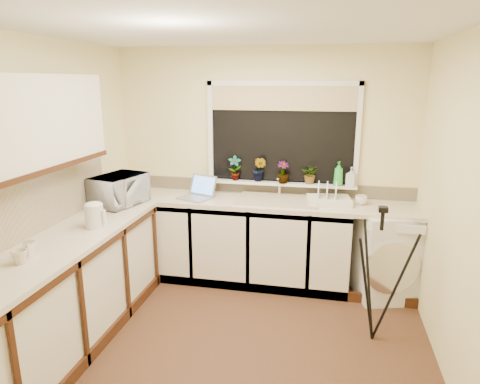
% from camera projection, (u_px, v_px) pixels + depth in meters
% --- Properties ---
extents(floor, '(3.20, 3.20, 0.00)m').
position_uv_depth(floor, '(233.00, 344.00, 3.53)').
color(floor, brown).
rests_on(floor, ground).
extents(ceiling, '(3.20, 3.20, 0.00)m').
position_uv_depth(ceiling, '(231.00, 28.00, 2.91)').
color(ceiling, white).
rests_on(ceiling, ground).
extents(wall_back, '(3.20, 0.00, 3.20)m').
position_uv_depth(wall_back, '(263.00, 164.00, 4.64)').
color(wall_back, beige).
rests_on(wall_back, ground).
extents(wall_front, '(3.20, 0.00, 3.20)m').
position_uv_depth(wall_front, '(152.00, 296.00, 1.80)').
color(wall_front, beige).
rests_on(wall_front, ground).
extents(wall_left, '(0.00, 3.00, 3.00)m').
position_uv_depth(wall_left, '(44.00, 190.00, 3.54)').
color(wall_left, beige).
rests_on(wall_left, ground).
extents(wall_right, '(0.00, 3.00, 3.00)m').
position_uv_depth(wall_right, '(462.00, 214.00, 2.90)').
color(wall_right, beige).
rests_on(wall_right, ground).
extents(base_cabinet_back, '(2.55, 0.60, 0.86)m').
position_uv_depth(base_cabinet_back, '(228.00, 240.00, 4.62)').
color(base_cabinet_back, silver).
rests_on(base_cabinet_back, floor).
extents(base_cabinet_left, '(0.54, 2.40, 0.86)m').
position_uv_depth(base_cabinet_left, '(65.00, 298.00, 3.40)').
color(base_cabinet_left, silver).
rests_on(base_cabinet_left, floor).
extents(worktop_back, '(3.20, 0.60, 0.04)m').
position_uv_depth(worktop_back, '(258.00, 202.00, 4.45)').
color(worktop_back, beige).
rests_on(worktop_back, base_cabinet_back).
extents(worktop_left, '(0.60, 2.40, 0.04)m').
position_uv_depth(worktop_left, '(58.00, 245.00, 3.29)').
color(worktop_left, beige).
rests_on(worktop_left, base_cabinet_left).
extents(upper_cabinet, '(0.28, 1.90, 0.70)m').
position_uv_depth(upper_cabinet, '(13.00, 126.00, 2.94)').
color(upper_cabinet, silver).
rests_on(upper_cabinet, wall_left).
extents(splashback_left, '(0.02, 2.40, 0.45)m').
position_uv_depth(splashback_left, '(22.00, 212.00, 3.28)').
color(splashback_left, beige).
rests_on(splashback_left, wall_left).
extents(splashback_back, '(3.20, 0.02, 0.14)m').
position_uv_depth(splashback_back, '(262.00, 187.00, 4.70)').
color(splashback_back, beige).
rests_on(splashback_back, wall_back).
extents(window_glass, '(1.50, 0.02, 1.00)m').
position_uv_depth(window_glass, '(282.00, 135.00, 4.51)').
color(window_glass, black).
rests_on(window_glass, wall_back).
extents(window_blind, '(1.50, 0.02, 0.25)m').
position_uv_depth(window_blind, '(283.00, 98.00, 4.39)').
color(window_blind, tan).
rests_on(window_blind, wall_back).
extents(windowsill, '(1.60, 0.14, 0.03)m').
position_uv_depth(windowsill, '(280.00, 183.00, 4.58)').
color(windowsill, white).
rests_on(windowsill, wall_back).
extents(sink, '(0.82, 0.46, 0.03)m').
position_uv_depth(sink, '(277.00, 200.00, 4.40)').
color(sink, tan).
rests_on(sink, worktop_back).
extents(faucet, '(0.03, 0.03, 0.24)m').
position_uv_depth(faucet, '(280.00, 186.00, 4.54)').
color(faucet, silver).
rests_on(faucet, worktop_back).
extents(washing_machine, '(0.76, 0.74, 0.87)m').
position_uv_depth(washing_machine, '(388.00, 253.00, 4.26)').
color(washing_machine, white).
rests_on(washing_machine, floor).
extents(laptop, '(0.41, 0.41, 0.22)m').
position_uv_depth(laptop, '(198.00, 192.00, 4.53)').
color(laptop, '#929399').
rests_on(laptop, worktop_back).
extents(kettle, '(0.15, 0.15, 0.20)m').
position_uv_depth(kettle, '(94.00, 216.00, 3.59)').
color(kettle, silver).
rests_on(kettle, worktop_left).
extents(dish_rack, '(0.47, 0.38, 0.06)m').
position_uv_depth(dish_rack, '(329.00, 201.00, 4.31)').
color(dish_rack, '#EDE7CE').
rests_on(dish_rack, worktop_back).
extents(tripod, '(0.64, 0.64, 1.16)m').
position_uv_depth(tripod, '(377.00, 275.00, 3.46)').
color(tripod, black).
rests_on(tripod, floor).
extents(steel_jar, '(0.08, 0.08, 0.11)m').
position_uv_depth(steel_jar, '(30.00, 249.00, 3.00)').
color(steel_jar, white).
rests_on(steel_jar, worktop_left).
extents(microwave, '(0.48, 0.60, 0.30)m').
position_uv_depth(microwave, '(119.00, 190.00, 4.26)').
color(microwave, white).
rests_on(microwave, worktop_left).
extents(plant_a, '(0.16, 0.13, 0.27)m').
position_uv_depth(plant_a, '(235.00, 168.00, 4.62)').
color(plant_a, '#999999').
rests_on(plant_a, windowsill).
extents(plant_b, '(0.18, 0.17, 0.26)m').
position_uv_depth(plant_b, '(260.00, 169.00, 4.58)').
color(plant_b, '#999999').
rests_on(plant_b, windowsill).
extents(plant_c, '(0.17, 0.17, 0.23)m').
position_uv_depth(plant_c, '(283.00, 172.00, 4.51)').
color(plant_c, '#999999').
rests_on(plant_c, windowsill).
extents(plant_d, '(0.20, 0.18, 0.20)m').
position_uv_depth(plant_d, '(311.00, 174.00, 4.49)').
color(plant_d, '#999999').
rests_on(plant_d, windowsill).
extents(soap_bottle_green, '(0.12, 0.12, 0.25)m').
position_uv_depth(soap_bottle_green, '(339.00, 174.00, 4.40)').
color(soap_bottle_green, green).
rests_on(soap_bottle_green, windowsill).
extents(soap_bottle_clear, '(0.11, 0.11, 0.20)m').
position_uv_depth(soap_bottle_clear, '(351.00, 177.00, 4.39)').
color(soap_bottle_clear, '#999999').
rests_on(soap_bottle_clear, windowsill).
extents(cup_back, '(0.13, 0.13, 0.09)m').
position_uv_depth(cup_back, '(361.00, 200.00, 4.27)').
color(cup_back, white).
rests_on(cup_back, worktop_back).
extents(cup_left, '(0.11, 0.11, 0.10)m').
position_uv_depth(cup_left, '(20.00, 257.00, 2.89)').
color(cup_left, beige).
rests_on(cup_left, worktop_left).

